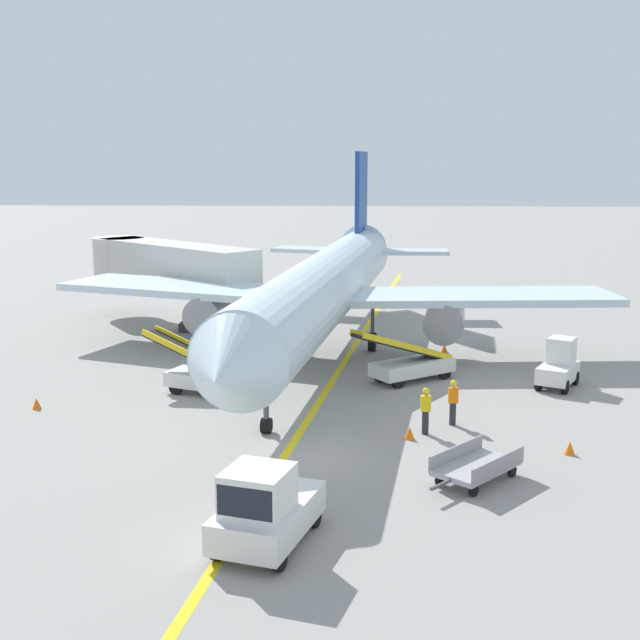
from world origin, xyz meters
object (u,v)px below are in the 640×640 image
belt_loader_aft_hold (209,376)px  safety_cone_wingtip_right (300,336)px  baggage_cart_loaded (476,466)px  safety_cone_wingtip_left (37,403)px  belt_loader_forward_hold (410,364)px  ground_crew_wing_walker (453,401)px  airliner (325,288)px  pushback_tug (265,509)px  baggage_tug_near_wing (559,366)px  safety_cone_nose_right (410,433)px  jet_bridge (161,264)px  safety_cone_nose_left (570,448)px  safety_cone_tail_area (444,348)px  ground_crew_marshaller (426,409)px

belt_loader_aft_hold → safety_cone_wingtip_right: belt_loader_aft_hold is taller
belt_loader_aft_hold → baggage_cart_loaded: (9.79, -9.10, -0.31)m
safety_cone_wingtip_left → safety_cone_wingtip_right: size_ratio=1.00×
belt_loader_forward_hold → ground_crew_wing_walker: size_ratio=2.80×
airliner → baggage_cart_loaded: 17.22m
airliner → pushback_tug: size_ratio=8.85×
baggage_tug_near_wing → safety_cone_nose_right: size_ratio=6.20×
airliner → ground_crew_wing_walker: airliner is taller
baggage_tug_near_wing → jet_bridge: bearing=147.0°
jet_bridge → safety_cone_nose_right: bearing=-56.5°
pushback_tug → safety_cone_nose_left: pushback_tug is taller
baggage_cart_loaded → safety_cone_tail_area: (0.77, 17.13, -0.25)m
baggage_tug_near_wing → safety_cone_nose_left: size_ratio=6.20×
safety_cone_wingtip_right → pushback_tug: bearing=-88.1°
safety_cone_tail_area → baggage_tug_near_wing: bearing=-55.8°
airliner → ground_crew_marshaller: airliner is taller
airliner → safety_cone_tail_area: 6.89m
jet_bridge → baggage_tug_near_wing: jet_bridge is taller
ground_crew_wing_walker → safety_cone_nose_right: ground_crew_wing_walker is taller
jet_bridge → safety_cone_wingtip_left: bearing=-93.1°
safety_cone_nose_left → safety_cone_nose_right: same height
jet_bridge → safety_cone_wingtip_left: (-0.95, -17.34, -3.32)m
pushback_tug → baggage_cart_loaded: pushback_tug is taller
airliner → safety_cone_nose_left: (8.67, -13.66, -3.20)m
ground_crew_wing_walker → safety_cone_tail_area: (0.88, 11.70, -0.69)m
pushback_tug → ground_crew_wing_walker: size_ratio=2.35×
safety_cone_wingtip_left → baggage_cart_loaded: bearing=-22.4°
jet_bridge → baggage_cart_loaded: bearing=-57.7°
safety_cone_wingtip_right → safety_cone_tail_area: same height
baggage_tug_near_wing → safety_cone_nose_right: (-6.79, -7.15, -0.71)m
ground_crew_marshaller → safety_cone_nose_right: size_ratio=3.86×
belt_loader_aft_hold → ground_crew_marshaller: (8.59, -4.76, 0.13)m
baggage_tug_near_wing → safety_cone_tail_area: (-4.24, 6.23, -0.71)m
baggage_tug_near_wing → belt_loader_forward_hold: belt_loader_forward_hold is taller
baggage_cart_loaded → belt_loader_forward_hold: bearing=96.4°
safety_cone_wingtip_left → safety_cone_wingtip_right: (9.45, 13.00, 0.00)m
belt_loader_aft_hold → ground_crew_marshaller: 9.82m
airliner → belt_loader_aft_hold: 8.77m
airliner → safety_cone_wingtip_left: (-10.91, -9.46, -3.20)m
airliner → safety_cone_wingtip_right: (-1.46, 3.54, -3.20)m
baggage_tug_near_wing → pushback_tug: bearing=-125.2°
safety_cone_tail_area → safety_cone_wingtip_left: bearing=-148.3°
airliner → ground_crew_wing_walker: (5.14, -10.70, -2.51)m
safety_cone_wingtip_right → baggage_tug_near_wing: bearing=-36.8°
ground_crew_wing_walker → airliner: bearing=115.7°
safety_cone_nose_left → belt_loader_forward_hold: bearing=117.3°
safety_cone_wingtip_left → safety_cone_wingtip_right: same height
belt_loader_aft_hold → safety_cone_tail_area: (10.56, 8.03, -0.56)m
belt_loader_aft_hold → safety_cone_tail_area: 13.28m
ground_crew_marshaller → safety_cone_wingtip_right: 16.30m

